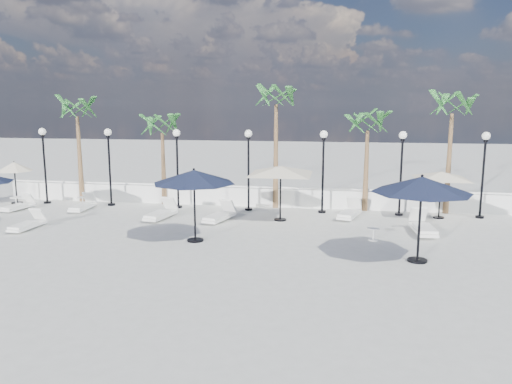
# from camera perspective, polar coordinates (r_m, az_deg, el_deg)

# --- Properties ---
(ground) EXTENTS (100.00, 100.00, 0.00)m
(ground) POSITION_cam_1_polar(r_m,az_deg,el_deg) (17.80, -4.52, -6.45)
(ground) COLOR #ABABA5
(ground) RESTS_ON ground
(balustrade) EXTENTS (26.00, 0.30, 1.01)m
(balustrade) POSITION_cam_1_polar(r_m,az_deg,el_deg) (24.84, -0.45, -0.54)
(balustrade) COLOR silver
(balustrade) RESTS_ON ground
(lamppost_0) EXTENTS (0.36, 0.36, 3.84)m
(lamppost_0) POSITION_cam_1_polar(r_m,az_deg,el_deg) (27.41, -23.08, 3.93)
(lamppost_0) COLOR black
(lamppost_0) RESTS_ON ground
(lamppost_1) EXTENTS (0.36, 0.36, 3.84)m
(lamppost_1) POSITION_cam_1_polar(r_m,az_deg,el_deg) (25.72, -16.45, 3.97)
(lamppost_1) COLOR black
(lamppost_1) RESTS_ON ground
(lamppost_2) EXTENTS (0.36, 0.36, 3.84)m
(lamppost_2) POSITION_cam_1_polar(r_m,az_deg,el_deg) (24.42, -9.00, 3.95)
(lamppost_2) COLOR black
(lamppost_2) RESTS_ON ground
(lamppost_3) EXTENTS (0.36, 0.36, 3.84)m
(lamppost_3) POSITION_cam_1_polar(r_m,az_deg,el_deg) (23.57, -0.87, 3.85)
(lamppost_3) COLOR black
(lamppost_3) RESTS_ON ground
(lamppost_4) EXTENTS (0.36, 0.36, 3.84)m
(lamppost_4) POSITION_cam_1_polar(r_m,az_deg,el_deg) (23.22, 7.69, 3.67)
(lamppost_4) COLOR black
(lamppost_4) RESTS_ON ground
(lamppost_5) EXTENTS (0.36, 0.36, 3.84)m
(lamppost_5) POSITION_cam_1_polar(r_m,az_deg,el_deg) (23.39, 16.30, 3.40)
(lamppost_5) COLOR black
(lamppost_5) RESTS_ON ground
(lamppost_6) EXTENTS (0.36, 0.36, 3.84)m
(lamppost_6) POSITION_cam_1_polar(r_m,az_deg,el_deg) (24.08, 24.60, 3.07)
(lamppost_6) COLOR black
(lamppost_6) RESTS_ON ground
(palm_0) EXTENTS (2.60, 2.60, 5.50)m
(palm_0) POSITION_cam_1_polar(r_m,az_deg,el_deg) (27.22, -19.78, 8.42)
(palm_0) COLOR brown
(palm_0) RESTS_ON ground
(palm_1) EXTENTS (2.60, 2.60, 4.70)m
(palm_1) POSITION_cam_1_polar(r_m,az_deg,el_deg) (25.40, -10.68, 6.99)
(palm_1) COLOR brown
(palm_1) RESTS_ON ground
(palm_2) EXTENTS (2.60, 2.60, 6.10)m
(palm_2) POSITION_cam_1_polar(r_m,az_deg,el_deg) (24.04, 2.32, 10.24)
(palm_2) COLOR brown
(palm_2) RESTS_ON ground
(palm_3) EXTENTS (2.60, 2.60, 4.90)m
(palm_3) POSITION_cam_1_polar(r_m,az_deg,el_deg) (23.93, 12.65, 7.21)
(palm_3) COLOR brown
(palm_3) RESTS_ON ground
(palm_4) EXTENTS (2.60, 2.60, 5.70)m
(palm_4) POSITION_cam_1_polar(r_m,az_deg,el_deg) (24.41, 21.53, 8.64)
(palm_4) COLOR brown
(palm_4) RESTS_ON ground
(lounger_0) EXTENTS (0.70, 1.84, 0.68)m
(lounger_0) POSITION_cam_1_polar(r_m,az_deg,el_deg) (22.31, -24.68, -3.34)
(lounger_0) COLOR silver
(lounger_0) RESTS_ON ground
(lounger_1) EXTENTS (0.85, 1.81, 0.65)m
(lounger_1) POSITION_cam_1_polar(r_m,az_deg,el_deg) (26.49, -25.51, -1.42)
(lounger_1) COLOR silver
(lounger_1) RESTS_ON ground
(lounger_2) EXTENTS (0.64, 1.86, 0.69)m
(lounger_2) POSITION_cam_1_polar(r_m,az_deg,el_deg) (25.26, -19.18, -1.48)
(lounger_2) COLOR silver
(lounger_2) RESTS_ON ground
(lounger_3) EXTENTS (1.00, 2.14, 0.77)m
(lounger_3) POSITION_cam_1_polar(r_m,az_deg,el_deg) (22.50, -10.82, -2.40)
(lounger_3) COLOR silver
(lounger_3) RESTS_ON ground
(lounger_4) EXTENTS (1.15, 2.11, 0.75)m
(lounger_4) POSITION_cam_1_polar(r_m,az_deg,el_deg) (21.75, -4.19, -2.69)
(lounger_4) COLOR silver
(lounger_4) RESTS_ON ground
(lounger_5) EXTENTS (0.87, 2.22, 0.81)m
(lounger_5) POSITION_cam_1_polar(r_m,az_deg,el_deg) (20.71, 18.52, -3.79)
(lounger_5) COLOR silver
(lounger_5) RESTS_ON ground
(lounger_6) EXTENTS (1.18, 2.13, 0.76)m
(lounger_6) POSITION_cam_1_polar(r_m,az_deg,el_deg) (22.68, 10.64, -2.30)
(lounger_6) COLOR silver
(lounger_6) RESTS_ON ground
(side_table_0) EXTENTS (0.53, 0.53, 0.52)m
(side_table_0) POSITION_cam_1_polar(r_m,az_deg,el_deg) (27.20, -25.73, -0.96)
(side_table_0) COLOR silver
(side_table_0) RESTS_ON ground
(side_table_1) EXTENTS (0.46, 0.46, 0.44)m
(side_table_1) POSITION_cam_1_polar(r_m,az_deg,el_deg) (26.40, -19.20, -0.92)
(side_table_1) COLOR silver
(side_table_1) RESTS_ON ground
(side_table_2) EXTENTS (0.49, 0.49, 0.47)m
(side_table_2) POSITION_cam_1_polar(r_m,az_deg,el_deg) (19.23, 13.29, -4.55)
(side_table_2) COLOR silver
(side_table_2) RESTS_ON ground
(parasol_navy_mid) EXTENTS (3.06, 3.06, 2.74)m
(parasol_navy_mid) POSITION_cam_1_polar(r_m,az_deg,el_deg) (18.31, -7.10, 1.70)
(parasol_navy_mid) COLOR black
(parasol_navy_mid) RESTS_ON ground
(parasol_navy_right) EXTENTS (3.19, 3.19, 2.86)m
(parasol_navy_right) POSITION_cam_1_polar(r_m,az_deg,el_deg) (16.61, 18.41, 0.74)
(parasol_navy_right) COLOR black
(parasol_navy_right) RESTS_ON ground
(parasol_cream_sq_a) EXTENTS (5.26, 5.26, 2.58)m
(parasol_cream_sq_a) POSITION_cam_1_polar(r_m,az_deg,el_deg) (21.50, 2.84, 2.96)
(parasol_cream_sq_a) COLOR black
(parasol_cream_sq_a) RESTS_ON ground
(parasol_cream_sq_b) EXTENTS (4.50, 4.50, 2.25)m
(parasol_cream_sq_b) POSITION_cam_1_polar(r_m,az_deg,el_deg) (23.42, 20.44, 2.17)
(parasol_cream_sq_b) COLOR black
(parasol_cream_sq_b) RESTS_ON ground
(parasol_cream_small) EXTENTS (1.78, 1.78, 2.18)m
(parasol_cream_small) POSITION_cam_1_polar(r_m,az_deg,el_deg) (28.06, -25.91, 2.56)
(parasol_cream_small) COLOR black
(parasol_cream_small) RESTS_ON ground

